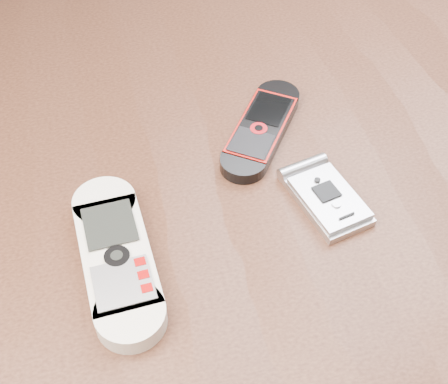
% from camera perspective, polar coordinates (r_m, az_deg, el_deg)
% --- Properties ---
extents(table, '(1.20, 0.80, 0.75)m').
position_cam_1_polar(table, '(0.65, -0.43, -6.84)').
color(table, black).
rests_on(table, ground).
extents(nokia_white, '(0.06, 0.17, 0.02)m').
position_cam_1_polar(nokia_white, '(0.52, -9.78, -5.83)').
color(nokia_white, silver).
rests_on(nokia_white, table).
extents(nokia_black_red, '(0.12, 0.15, 0.01)m').
position_cam_1_polar(nokia_black_red, '(0.62, 3.44, 5.84)').
color(nokia_black_red, black).
rests_on(nokia_black_red, table).
extents(motorola_razr, '(0.07, 0.10, 0.01)m').
position_cam_1_polar(motorola_razr, '(0.57, 9.42, -0.54)').
color(motorola_razr, '#B7B7BC').
rests_on(motorola_razr, table).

